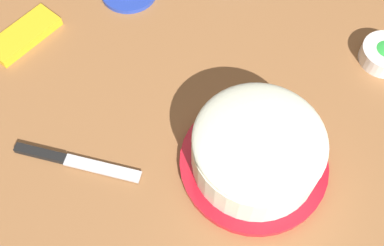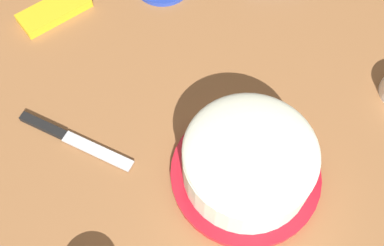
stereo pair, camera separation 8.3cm
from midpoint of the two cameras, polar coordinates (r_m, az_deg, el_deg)
name	(u,v)px [view 1 (the left image)]	position (r m, az deg, el deg)	size (l,w,h in m)	color
ground_plane	(161,116)	(0.88, -6.52, 0.64)	(1.54, 1.54, 0.00)	#936038
frosted_cake	(257,151)	(0.78, 4.99, -3.74)	(0.26, 0.26, 0.12)	red
spreading_knife	(66,159)	(0.87, -17.93, -4.53)	(0.16, 0.20, 0.01)	silver
candy_box_lower	(24,35)	(1.05, -22.11, 9.83)	(0.15, 0.07, 0.02)	yellow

